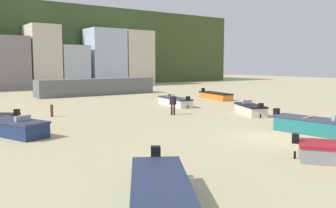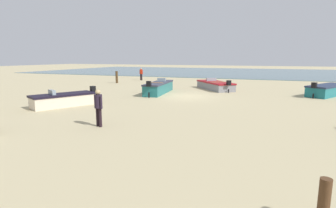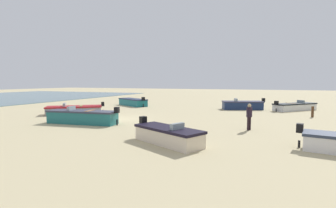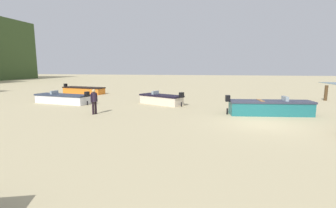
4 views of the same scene
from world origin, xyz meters
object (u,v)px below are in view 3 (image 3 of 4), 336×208
(boat_cream_5, at_px, (168,135))
(mooring_post_mid_beach, at_px, (313,112))
(boat_teal_3, at_px, (83,117))
(beach_walker_foreground, at_px, (249,115))
(boat_navy_4, at_px, (242,105))
(boat_grey_2, at_px, (75,110))
(boat_white_0, at_px, (295,107))
(boat_teal_7, at_px, (133,102))

(boat_cream_5, distance_m, mooring_post_mid_beach, 14.96)
(boat_teal_3, xyz_separation_m, beach_walker_foreground, (-1.85, 11.04, 0.48))
(boat_cream_5, bearing_deg, boat_navy_4, -159.77)
(boat_teal_3, height_order, boat_navy_4, boat_teal_3)
(boat_grey_2, bearing_deg, boat_cream_5, -157.95)
(boat_teal_3, height_order, mooring_post_mid_beach, boat_teal_3)
(mooring_post_mid_beach, bearing_deg, boat_white_0, -169.58)
(boat_teal_3, relative_size, boat_cream_5, 1.37)
(boat_white_0, relative_size, boat_teal_7, 0.96)
(boat_teal_7, height_order, mooring_post_mid_beach, boat_teal_7)
(boat_teal_3, bearing_deg, mooring_post_mid_beach, -64.78)
(boat_white_0, xyz_separation_m, boat_navy_4, (1.03, -5.08, 0.07))
(boat_white_0, bearing_deg, beach_walker_foreground, -62.25)
(boat_grey_2, xyz_separation_m, boat_teal_3, (3.91, 4.26, 0.09))
(boat_white_0, height_order, beach_walker_foreground, beach_walker_foreground)
(boat_navy_4, height_order, boat_cream_5, boat_navy_4)
(boat_white_0, distance_m, boat_cream_5, 19.03)
(boat_white_0, bearing_deg, boat_teal_3, -91.62)
(boat_cream_5, bearing_deg, boat_teal_3, -85.43)
(boat_teal_3, relative_size, boat_navy_4, 1.22)
(mooring_post_mid_beach, bearing_deg, boat_teal_3, -57.99)
(boat_grey_2, bearing_deg, boat_white_0, -97.97)
(boat_teal_7, bearing_deg, boat_cream_5, -114.21)
(boat_teal_3, relative_size, mooring_post_mid_beach, 5.98)
(boat_cream_5, relative_size, mooring_post_mid_beach, 4.36)
(boat_grey_2, relative_size, boat_cream_5, 1.22)
(boat_white_0, height_order, boat_teal_3, boat_teal_3)
(boat_teal_7, bearing_deg, boat_grey_2, -154.35)
(boat_grey_2, distance_m, mooring_post_mid_beach, 20.59)
(boat_white_0, relative_size, boat_teal_3, 0.85)
(boat_cream_5, height_order, beach_walker_foreground, beach_walker_foreground)
(boat_teal_3, bearing_deg, boat_grey_2, 40.71)
(boat_navy_4, xyz_separation_m, boat_teal_7, (0.68, -12.92, -0.02))
(boat_white_0, relative_size, boat_grey_2, 0.95)
(boat_white_0, relative_size, boat_navy_4, 1.03)
(boat_teal_3, distance_m, beach_walker_foreground, 11.20)
(boat_white_0, height_order, boat_grey_2, boat_white_0)
(boat_cream_5, height_order, boat_teal_7, boat_teal_7)
(boat_grey_2, bearing_deg, boat_navy_4, -92.45)
(boat_grey_2, height_order, beach_walker_foreground, beach_walker_foreground)
(beach_walker_foreground, bearing_deg, boat_grey_2, 105.51)
(boat_white_0, xyz_separation_m, boat_teal_7, (1.71, -17.99, 0.05))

